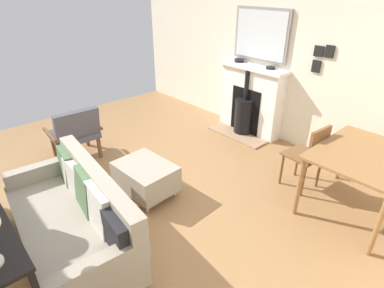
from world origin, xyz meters
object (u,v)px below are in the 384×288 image
Objects in this scene: armchair_accent at (75,131)px; dining_chair_near_fireplace at (310,153)px; mantel_bowl_far at (270,68)px; ottoman at (146,176)px; dining_table at (365,161)px; sofa at (76,218)px; fireplace at (249,103)px; mantel_bowl_near at (239,60)px.

dining_chair_near_fireplace is (-1.78, 2.58, 0.06)m from armchair_accent.
mantel_bowl_far reaches higher than armchair_accent.
ottoman is 2.42m from dining_table.
dining_table is (-2.51, 1.53, 0.30)m from sofa.
mantel_bowl_far is at bearing -114.39° from dining_table.
armchair_accent is at bearing -79.19° from ottoman.
mantel_bowl_near is (-0.04, -0.32, 0.65)m from fireplace.
fireplace is 0.67× the size of sofa.
mantel_bowl_near reaches higher than mantel_bowl_far.
dining_chair_near_fireplace is (-2.50, 0.95, 0.15)m from sofa.
fireplace is 8.50× the size of mantel_bowl_far.
fireplace is 7.73× the size of mantel_bowl_near.
ottoman is 1.98m from dining_chair_near_fireplace.
fireplace is at bearing -81.67° from mantel_bowl_far.
mantel_bowl_near is 0.19× the size of armchair_accent.
armchair_accent is at bearing -55.37° from dining_chair_near_fireplace.
mantel_bowl_far reaches higher than sofa.
mantel_bowl_near reaches higher than fireplace.
armchair_accent is (-0.72, -1.64, 0.09)m from sofa.
fireplace is 2.78m from armchair_accent.
sofa is 1.56× the size of dining_table.
mantel_bowl_far is 0.19× the size of ottoman.
fireplace is at bearing -172.46° from ottoman.
dining_table is (0.83, 1.83, -0.50)m from mantel_bowl_far.
mantel_bowl_near is 0.14× the size of dining_table.
mantel_bowl_near is 0.21× the size of ottoman.
ottoman is (-0.98, -0.29, -0.11)m from sofa.
armchair_accent is 3.65m from dining_table.
mantel_bowl_far is 2.54m from ottoman.
mantel_bowl_far reaches higher than dining_chair_near_fireplace.
mantel_bowl_far is at bearing 152.96° from armchair_accent.
mantel_bowl_far reaches higher than dining_table.
mantel_bowl_far is 0.17× the size of armchair_accent.
sofa is at bearing 66.26° from armchair_accent.
dining_table is at bearing 130.06° from ottoman.
ottoman is 0.85× the size of dining_chair_near_fireplace.
sofa is at bearing -31.43° from dining_table.
fireplace reaches higher than armchair_accent.
fireplace is at bearing 158.09° from armchair_accent.
mantel_bowl_near is at bearing -165.14° from ottoman.
sofa is 2.68m from dining_chair_near_fireplace.
fireplace is 1.39× the size of dining_chair_near_fireplace.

